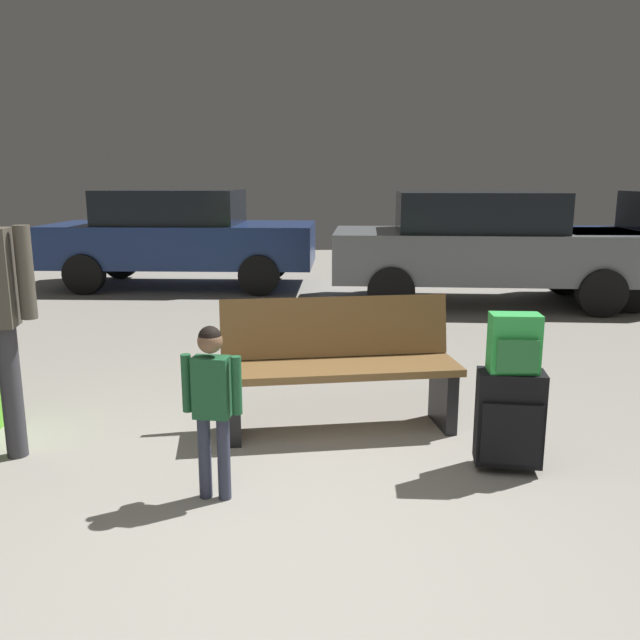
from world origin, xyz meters
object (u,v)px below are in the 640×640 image
at_px(suitcase, 509,419).
at_px(parked_car_far, 180,235).
at_px(backpack_bright, 514,344).
at_px(bench, 339,366).
at_px(parked_car_near, 483,245).
at_px(child, 212,394).

bearing_deg(suitcase, parked_car_far, 112.64).
xyz_separation_m(suitcase, backpack_bright, (0.00, -0.00, 0.45)).
distance_m(bench, parked_car_near, 5.05).
relative_size(backpack_bright, parked_car_far, 0.08).
height_order(backpack_bright, child, child).
relative_size(bench, child, 1.71).
bearing_deg(parked_car_near, bench, -118.02).
bearing_deg(backpack_bright, suitcase, 129.82).
height_order(bench, backpack_bright, backpack_bright).
height_order(bench, child, child).
xyz_separation_m(child, parked_car_far, (-1.19, 7.15, 0.22)).
relative_size(backpack_bright, child, 0.36).
distance_m(parked_car_near, parked_car_far, 4.65).
height_order(backpack_bright, parked_car_far, parked_car_far).
relative_size(bench, parked_car_far, 0.38).
distance_m(child, parked_car_far, 7.25).
height_order(suitcase, child, child).
distance_m(suitcase, child, 1.73).
distance_m(suitcase, parked_car_far, 7.50).
bearing_deg(suitcase, parked_car_near, 74.55).
bearing_deg(suitcase, child, -171.89).
xyz_separation_m(bench, suitcase, (0.93, -0.74, -0.12)).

